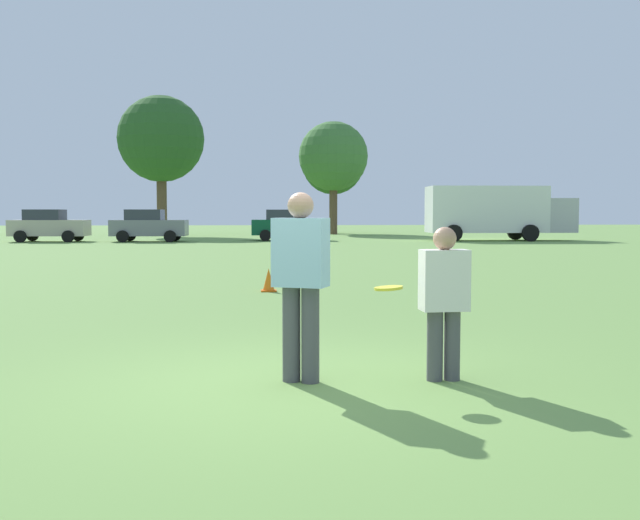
{
  "coord_description": "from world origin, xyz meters",
  "views": [
    {
      "loc": [
        -0.27,
        -6.84,
        1.63
      ],
      "look_at": [
        0.64,
        2.97,
        0.99
      ],
      "focal_mm": 41.2,
      "sensor_mm": 36.0,
      "label": 1
    }
  ],
  "objects_px": {
    "player_defender": "(444,295)",
    "parked_car_mid_right": "(287,225)",
    "frisbee": "(389,288)",
    "parked_car_mid_left": "(49,225)",
    "traffic_cone": "(269,280)",
    "player_thrower": "(301,275)",
    "box_truck": "(497,211)",
    "parked_car_center": "(148,225)"
  },
  "relations": [
    {
      "from": "frisbee",
      "to": "traffic_cone",
      "type": "height_order",
      "value": "frisbee"
    },
    {
      "from": "traffic_cone",
      "to": "player_thrower",
      "type": "bearing_deg",
      "value": -89.17
    },
    {
      "from": "frisbee",
      "to": "parked_car_mid_left",
      "type": "relative_size",
      "value": 0.06
    },
    {
      "from": "frisbee",
      "to": "box_truck",
      "type": "bearing_deg",
      "value": 69.66
    },
    {
      "from": "traffic_cone",
      "to": "parked_car_mid_left",
      "type": "relative_size",
      "value": 0.11
    },
    {
      "from": "parked_car_center",
      "to": "player_thrower",
      "type": "bearing_deg",
      "value": -79.91
    },
    {
      "from": "parked_car_center",
      "to": "parked_car_mid_left",
      "type": "bearing_deg",
      "value": 175.76
    },
    {
      "from": "frisbee",
      "to": "parked_car_mid_left",
      "type": "distance_m",
      "value": 38.16
    },
    {
      "from": "player_thrower",
      "to": "player_defender",
      "type": "distance_m",
      "value": 1.4
    },
    {
      "from": "traffic_cone",
      "to": "box_truck",
      "type": "xyz_separation_m",
      "value": [
        14.01,
        26.86,
        1.52
      ]
    },
    {
      "from": "player_defender",
      "to": "parked_car_mid_left",
      "type": "height_order",
      "value": "parked_car_mid_left"
    },
    {
      "from": "parked_car_mid_left",
      "to": "parked_car_mid_right",
      "type": "height_order",
      "value": "same"
    },
    {
      "from": "frisbee",
      "to": "parked_car_mid_right",
      "type": "relative_size",
      "value": 0.06
    },
    {
      "from": "frisbee",
      "to": "box_truck",
      "type": "xyz_separation_m",
      "value": [
        13.09,
        35.3,
        0.83
      ]
    },
    {
      "from": "player_defender",
      "to": "parked_car_center",
      "type": "relative_size",
      "value": 0.35
    },
    {
      "from": "player_thrower",
      "to": "box_truck",
      "type": "distance_m",
      "value": 37.72
    },
    {
      "from": "player_thrower",
      "to": "frisbee",
      "type": "xyz_separation_m",
      "value": [
        0.81,
        -0.25,
        -0.1
      ]
    },
    {
      "from": "frisbee",
      "to": "traffic_cone",
      "type": "xyz_separation_m",
      "value": [
        -0.92,
        8.45,
        -0.7
      ]
    },
    {
      "from": "parked_car_mid_left",
      "to": "parked_car_mid_right",
      "type": "bearing_deg",
      "value": 2.23
    },
    {
      "from": "traffic_cone",
      "to": "player_defender",
      "type": "bearing_deg",
      "value": -79.69
    },
    {
      "from": "parked_car_mid_left",
      "to": "box_truck",
      "type": "bearing_deg",
      "value": -1.52
    },
    {
      "from": "player_thrower",
      "to": "frisbee",
      "type": "distance_m",
      "value": 0.85
    },
    {
      "from": "player_defender",
      "to": "frisbee",
      "type": "xyz_separation_m",
      "value": [
        -0.58,
        -0.18,
        0.09
      ]
    },
    {
      "from": "parked_car_mid_right",
      "to": "traffic_cone",
      "type": "bearing_deg",
      "value": -93.54
    },
    {
      "from": "parked_car_mid_left",
      "to": "traffic_cone",
      "type": "bearing_deg",
      "value": -66.86
    },
    {
      "from": "parked_car_center",
      "to": "box_truck",
      "type": "relative_size",
      "value": 0.5
    },
    {
      "from": "player_thrower",
      "to": "traffic_cone",
      "type": "height_order",
      "value": "player_thrower"
    },
    {
      "from": "player_defender",
      "to": "parked_car_mid_right",
      "type": "bearing_deg",
      "value": 89.64
    },
    {
      "from": "player_thrower",
      "to": "box_truck",
      "type": "relative_size",
      "value": 0.21
    },
    {
      "from": "player_thrower",
      "to": "traffic_cone",
      "type": "xyz_separation_m",
      "value": [
        -0.12,
        8.2,
        -0.8
      ]
    },
    {
      "from": "box_truck",
      "to": "parked_car_center",
      "type": "bearing_deg",
      "value": 179.24
    },
    {
      "from": "player_thrower",
      "to": "parked_car_mid_right",
      "type": "distance_m",
      "value": 36.3
    },
    {
      "from": "player_thrower",
      "to": "parked_car_mid_right",
      "type": "xyz_separation_m",
      "value": [
        1.62,
        36.26,
        -0.11
      ]
    },
    {
      "from": "player_thrower",
      "to": "frisbee",
      "type": "relative_size",
      "value": 6.73
    },
    {
      "from": "frisbee",
      "to": "parked_car_mid_left",
      "type": "height_order",
      "value": "parked_car_mid_left"
    },
    {
      "from": "parked_car_center",
      "to": "traffic_cone",
      "type": "bearing_deg",
      "value": -77.19
    },
    {
      "from": "player_thrower",
      "to": "parked_car_mid_left",
      "type": "relative_size",
      "value": 0.43
    },
    {
      "from": "parked_car_mid_right",
      "to": "box_truck",
      "type": "bearing_deg",
      "value": -5.62
    },
    {
      "from": "frisbee",
      "to": "parked_car_mid_left",
      "type": "xyz_separation_m",
      "value": [
        -12.69,
        35.98,
        -0.0
      ]
    },
    {
      "from": "player_defender",
      "to": "box_truck",
      "type": "distance_m",
      "value": 37.29
    },
    {
      "from": "parked_car_mid_left",
      "to": "parked_car_center",
      "type": "relative_size",
      "value": 1.0
    },
    {
      "from": "parked_car_mid_right",
      "to": "player_defender",
      "type": "bearing_deg",
      "value": -90.36
    }
  ]
}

